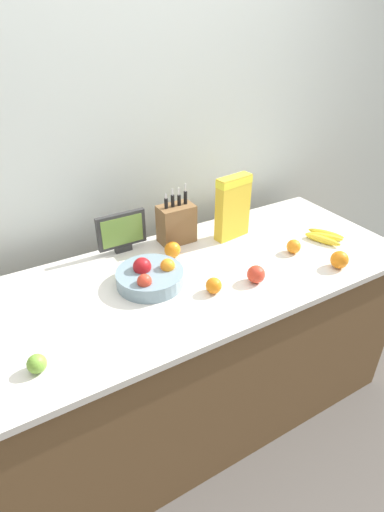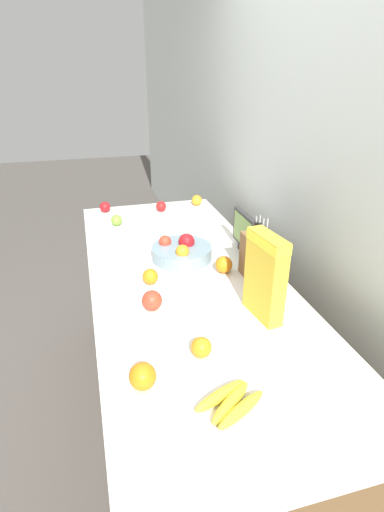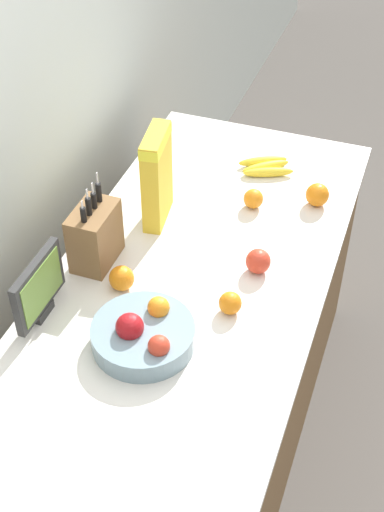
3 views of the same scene
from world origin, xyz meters
name	(u,v)px [view 2 (image 2 of 3)]	position (x,y,z in m)	size (l,w,h in m)	color
ground_plane	(187,420)	(0.00, 0.00, 0.00)	(14.00, 14.00, 0.00)	#514C47
wall_back	(322,182)	(0.00, 0.64, 1.30)	(9.00, 0.06, 2.60)	silver
counter	(186,355)	(0.00, 0.00, 0.46)	(2.13, 0.84, 0.91)	brown
knife_block	(259,258)	(0.10, 0.31, 1.01)	(0.18, 0.11, 0.30)	brown
small_monitor	(244,231)	(-0.18, 0.35, 1.02)	(0.24, 0.03, 0.20)	#2D2D2D
cereal_box	(265,273)	(0.37, 0.21, 1.09)	(0.20, 0.09, 0.33)	gold
fruit_bowl	(182,251)	(-0.18, 0.03, 0.95)	(0.29, 0.29, 0.12)	gray
banana_bunch	(231,402)	(0.77, -0.07, 0.93)	(0.18, 0.22, 0.04)	yellow
apple_middle	(152,300)	(0.22, -0.19, 0.95)	(0.08, 0.08, 0.08)	red
apple_near_bananas	(117,220)	(-0.71, -0.24, 0.94)	(0.07, 0.07, 0.07)	#6B9E33
apple_by_knife_block	(161,206)	(-0.89, 0.07, 0.94)	(0.07, 0.07, 0.07)	red
apple_front	(105,207)	(-0.97, -0.29, 0.94)	(0.07, 0.07, 0.07)	#A31419
orange_mid_left	(197,200)	(-0.95, 0.32, 0.94)	(0.07, 0.07, 0.07)	orange
orange_near_bowl	(150,277)	(0.02, -0.16, 0.94)	(0.07, 0.07, 0.07)	orange
orange_front_center	(224,265)	(0.01, 0.18, 0.95)	(0.08, 0.08, 0.08)	orange
orange_by_cereal	(201,347)	(0.54, -0.09, 0.94)	(0.07, 0.07, 0.07)	orange
orange_front_left	(143,376)	(0.63, -0.29, 0.95)	(0.08, 0.08, 0.08)	orange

